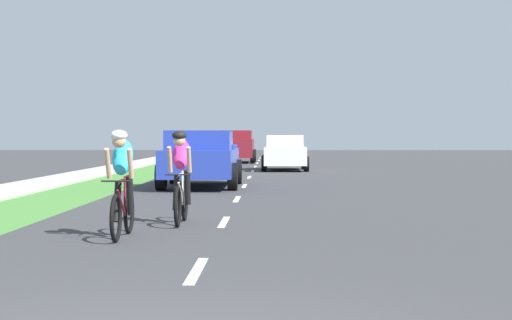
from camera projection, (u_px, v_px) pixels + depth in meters
name	position (u px, v px, depth m)	size (l,w,h in m)	color
ground_plane	(246.00, 184.00, 25.40)	(120.00, 120.00, 0.00)	#38383A
grass_verge	(108.00, 183.00, 25.49)	(2.09, 70.00, 0.01)	#478438
sidewalk_concrete	(45.00, 183.00, 25.53)	(1.92, 70.00, 0.10)	#B2ADA3
lane_markings_center	(249.00, 177.00, 29.40)	(0.12, 52.71, 0.01)	white
cyclist_lead	(122.00, 183.00, 11.89)	(0.42, 1.72, 1.58)	black
cyclist_trailing	(181.00, 176.00, 13.76)	(0.42, 1.72, 1.58)	black
pickup_blue	(201.00, 159.00, 23.72)	(2.22, 5.10, 1.64)	#23389E
sedan_white	(285.00, 153.00, 35.34)	(1.98, 4.30, 1.52)	silver
suv_maroon	(236.00, 146.00, 45.52)	(2.15, 4.70, 1.79)	maroon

